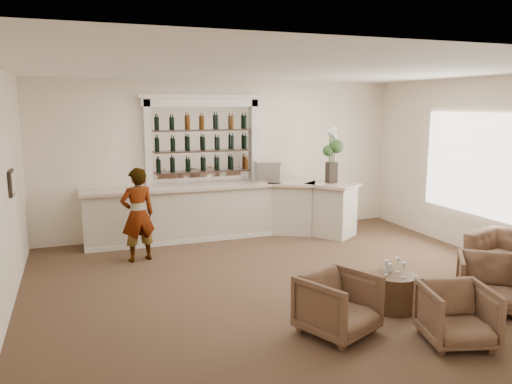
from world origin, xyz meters
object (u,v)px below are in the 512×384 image
at_px(bar_counter, 224,211).
at_px(armchair_right, 489,283).
at_px(sommelier, 138,215).
at_px(flower_vase, 332,152).
at_px(armchair_far, 511,258).
at_px(espresso_machine, 267,172).
at_px(cocktail_table, 394,292).
at_px(armchair_center, 457,315).
at_px(armchair_left, 338,304).

distance_m(bar_counter, armchair_right, 5.39).
distance_m(sommelier, flower_vase, 4.28).
xyz_separation_m(armchair_right, armchair_far, (1.21, 0.76, 0.00)).
distance_m(sommelier, armchair_far, 6.31).
height_order(espresso_machine, flower_vase, flower_vase).
distance_m(cocktail_table, armchair_center, 1.10).
bearing_deg(armchair_far, espresso_machine, -168.46).
bearing_deg(sommelier, espresso_machine, -172.67).
distance_m(cocktail_table, sommelier, 4.62).
height_order(armchair_left, armchair_right, armchair_left).
bearing_deg(armchair_left, armchair_right, -24.93).
bearing_deg(armchair_left, armchair_far, -12.56).
xyz_separation_m(sommelier, espresso_machine, (2.90, 1.05, 0.51)).
relative_size(bar_counter, espresso_machine, 11.33).
distance_m(armchair_left, espresso_machine, 5.08).
xyz_separation_m(bar_counter, sommelier, (-1.91, -0.98, 0.28)).
bearing_deg(bar_counter, cocktail_table, -75.89).
bearing_deg(bar_counter, flower_vase, -12.98).
bearing_deg(sommelier, armchair_far, 137.71).
xyz_separation_m(armchair_far, espresso_machine, (-2.57, 4.17, 0.99)).
distance_m(armchair_center, flower_vase, 5.31).
xyz_separation_m(armchair_left, armchair_center, (1.19, -0.71, -0.03)).
relative_size(armchair_center, flower_vase, 0.67).
relative_size(armchair_left, armchair_center, 1.07).
bearing_deg(armchair_center, armchair_far, 46.92).
bearing_deg(armchair_far, sommelier, -139.79).
distance_m(armchair_left, armchair_right, 2.33).
height_order(bar_counter, armchair_left, bar_counter).
bearing_deg(cocktail_table, bar_counter, 104.11).
height_order(armchair_right, espresso_machine, espresso_machine).
xyz_separation_m(armchair_left, armchair_far, (3.54, 0.72, -0.01)).
relative_size(cocktail_table, espresso_machine, 1.21).
bearing_deg(espresso_machine, flower_vase, -11.53).
distance_m(armchair_right, espresso_machine, 5.20).
bearing_deg(espresso_machine, armchair_left, -87.40).
relative_size(armchair_left, armchair_right, 1.03).
height_order(armchair_center, flower_vase, flower_vase).
bearing_deg(flower_vase, armchair_far, -69.71).
relative_size(armchair_center, armchair_far, 0.68).
xyz_separation_m(cocktail_table, espresso_machine, (-0.12, 4.50, 1.11)).
bearing_deg(sommelier, armchair_center, 111.82).
distance_m(sommelier, armchair_left, 4.32).
bearing_deg(flower_vase, espresso_machine, 154.57).
distance_m(bar_counter, armchair_far, 5.43).
relative_size(sommelier, armchair_center, 2.18).
height_order(armchair_left, armchair_far, armchair_left).
bearing_deg(espresso_machine, sommelier, -146.17).
bearing_deg(bar_counter, armchair_right, -64.13).
bearing_deg(sommelier, armchair_right, 125.10).
relative_size(armchair_right, flower_vase, 0.70).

